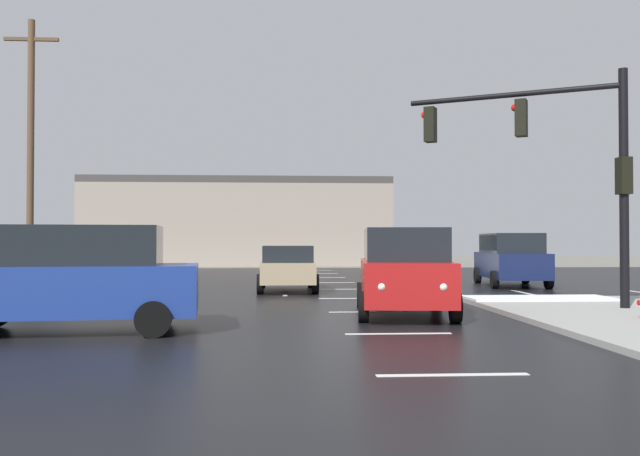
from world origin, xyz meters
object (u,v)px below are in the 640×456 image
(utility_pole_far, at_px, (31,146))
(suv_red, at_px, (403,269))
(traffic_signal_mast, at_px, (558,150))
(suv_navy, at_px, (511,258))
(sedan_tan, at_px, (287,267))
(suv_blue, at_px, (69,276))
(suv_black, at_px, (29,255))
(suv_white, at_px, (415,255))

(utility_pole_far, bearing_deg, suv_red, -44.37)
(traffic_signal_mast, distance_m, utility_pole_far, 21.01)
(suv_navy, bearing_deg, sedan_tan, 110.47)
(suv_blue, height_order, suv_black, same)
(suv_red, bearing_deg, utility_pole_far, -128.20)
(suv_black, bearing_deg, suv_navy, -102.71)
(suv_navy, relative_size, suv_black, 1.00)
(sedan_tan, bearing_deg, suv_white, -33.98)
(suv_red, xyz_separation_m, suv_black, (-14.40, 16.48, 0.00))
(traffic_signal_mast, relative_size, suv_white, 1.16)
(sedan_tan, distance_m, suv_red, 8.23)
(utility_pole_far, bearing_deg, suv_blue, -68.52)
(suv_red, distance_m, utility_pole_far, 18.84)
(suv_black, height_order, utility_pole_far, utility_pole_far)
(suv_white, bearing_deg, suv_blue, -21.59)
(suv_navy, bearing_deg, suv_red, 154.72)
(suv_red, relative_size, utility_pole_far, 0.46)
(suv_black, distance_m, utility_pole_far, 6.02)
(traffic_signal_mast, relative_size, suv_red, 1.17)
(suv_white, distance_m, suv_navy, 7.49)
(traffic_signal_mast, distance_m, suv_navy, 9.97)
(traffic_signal_mast, bearing_deg, sedan_tan, -17.27)
(traffic_signal_mast, bearing_deg, utility_pole_far, -5.95)
(traffic_signal_mast, relative_size, suv_blue, 1.17)
(suv_blue, xyz_separation_m, suv_navy, (13.00, 12.88, 0.00))
(sedan_tan, distance_m, suv_white, 11.37)
(suv_blue, height_order, suv_red, same)
(suv_navy, distance_m, utility_pole_far, 19.85)
(suv_blue, height_order, suv_white, same)
(suv_navy, bearing_deg, suv_blue, 140.47)
(suv_blue, distance_m, suv_navy, 18.30)
(sedan_tan, relative_size, suv_black, 0.92)
(suv_blue, bearing_deg, suv_navy, -140.65)
(suv_white, bearing_deg, suv_navy, 24.44)
(suv_navy, height_order, suv_black, same)
(suv_blue, relative_size, suv_red, 1.00)
(sedan_tan, distance_m, suv_navy, 8.98)
(suv_white, relative_size, suv_navy, 1.00)
(suv_white, bearing_deg, suv_red, -5.79)
(suv_red, relative_size, suv_black, 1.01)
(traffic_signal_mast, height_order, suv_black, traffic_signal_mast)
(suv_red, bearing_deg, traffic_signal_mast, 106.79)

